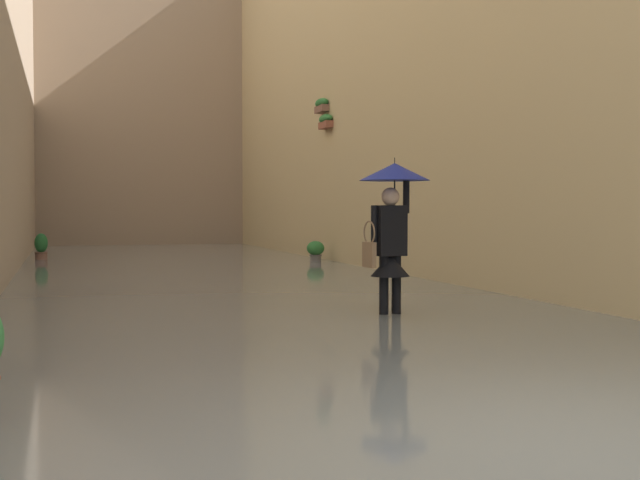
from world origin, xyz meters
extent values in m
plane|color=gray|center=(0.00, -13.97, 0.00)|extent=(69.84, 69.84, 0.00)
cube|color=slate|center=(0.00, -13.97, 0.06)|extent=(8.35, 33.94, 0.11)
cube|color=tan|center=(-4.67, -13.97, 5.61)|extent=(1.80, 31.94, 11.22)
cube|color=brown|center=(-3.67, -16.82, 3.61)|extent=(0.20, 0.70, 0.18)
ellipsoid|color=#2D7033|center=(-3.67, -16.82, 3.77)|extent=(0.28, 0.76, 0.24)
cube|color=brown|center=(-3.67, -17.17, 4.06)|extent=(0.20, 0.70, 0.18)
ellipsoid|color=#2D7033|center=(-3.67, -17.17, 4.22)|extent=(0.28, 0.76, 0.24)
cube|color=gray|center=(0.00, -28.84, 6.55)|extent=(11.15, 1.80, 13.11)
cube|color=#4C4233|center=(-1.05, -5.86, 0.05)|extent=(0.14, 0.25, 0.10)
cylinder|color=black|center=(-1.05, -5.86, 0.48)|extent=(0.13, 0.13, 0.75)
cube|color=#4C4233|center=(-1.23, -5.88, 0.05)|extent=(0.14, 0.25, 0.10)
cylinder|color=black|center=(-1.23, -5.88, 0.48)|extent=(0.13, 0.13, 0.75)
cube|color=black|center=(-1.14, -5.87, 1.18)|extent=(0.40, 0.26, 0.64)
cone|color=black|center=(-1.14, -5.87, 0.73)|extent=(0.56, 0.56, 0.28)
sphere|color=#DBB293|center=(-1.14, -5.87, 1.61)|extent=(0.23, 0.23, 0.23)
cylinder|color=black|center=(-1.37, -5.90, 1.62)|extent=(0.09, 0.09, 0.44)
cylinder|color=black|center=(-0.92, -5.84, 1.26)|extent=(0.09, 0.09, 0.48)
cylinder|color=black|center=(-1.20, -5.88, 1.71)|extent=(0.02, 0.02, 0.43)
cone|color=navy|center=(-1.20, -5.88, 1.92)|extent=(0.90, 0.90, 0.22)
cylinder|color=black|center=(-1.20, -5.88, 2.06)|extent=(0.01, 0.01, 0.08)
cube|color=#8C6B4C|center=(-0.84, -5.81, 0.87)|extent=(0.09, 0.29, 0.32)
torus|color=#8C6B4C|center=(-0.84, -5.81, 1.15)|extent=(0.06, 0.30, 0.30)
cylinder|color=brown|center=(3.38, -19.32, 0.15)|extent=(0.31, 0.31, 0.30)
torus|color=brown|center=(3.38, -19.32, 0.30)|extent=(0.34, 0.34, 0.04)
ellipsoid|color=#23602D|center=(3.38, -19.32, 0.55)|extent=(0.34, 0.34, 0.51)
cylinder|color=#66605B|center=(-3.33, -16.57, 0.13)|extent=(0.29, 0.29, 0.27)
torus|color=#56524E|center=(-3.33, -16.57, 0.27)|extent=(0.32, 0.32, 0.04)
ellipsoid|color=#2D7033|center=(-3.33, -16.57, 0.45)|extent=(0.45, 0.45, 0.36)
camera|label=1|loc=(2.84, 4.22, 1.45)|focal=47.88mm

